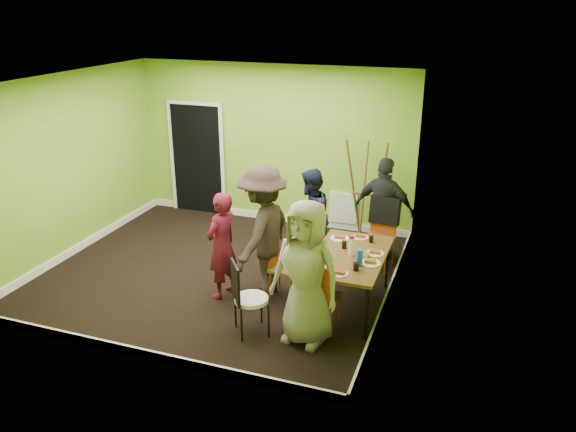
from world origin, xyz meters
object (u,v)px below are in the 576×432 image
person_back_end (384,210)px  blue_bottle (360,258)px  chair_back_end (384,218)px  person_standing (222,246)px  chair_left_near (280,262)px  chair_front_end (321,294)px  orange_bottle (344,243)px  person_front_end (306,273)px  thermos (351,247)px  person_left_far (310,217)px  person_left_near (263,232)px  chair_bentwood (246,295)px  chair_left_far (311,238)px  dining_table (349,259)px  easel (366,192)px

person_back_end → blue_bottle: bearing=102.6°
chair_back_end → person_standing: (-1.85, -1.69, -0.01)m
chair_left_near → person_standing: size_ratio=0.60×
chair_front_end → orange_bottle: 0.99m
person_front_end → thermos: bearing=81.7°
chair_left_near → person_front_end: size_ratio=0.51×
person_left_far → thermos: bearing=35.8°
blue_bottle → person_left_near: size_ratio=0.12×
chair_bentwood → thermos: size_ratio=4.03×
person_left_far → chair_left_near: bearing=-6.9°
chair_back_end → person_back_end: person_back_end is taller
chair_left_far → person_standing: 1.48m
person_standing → chair_back_end: bearing=147.2°
chair_left_far → person_back_end: size_ratio=0.56×
chair_bentwood → person_left_far: (0.14, 2.13, 0.22)m
orange_bottle → person_standing: person_standing is taller
thermos → chair_bentwood: bearing=-135.2°
chair_left_far → blue_bottle: size_ratio=4.23×
person_left_near → orange_bottle: bearing=110.7°
person_standing → person_left_far: person_left_far is taller
chair_bentwood → chair_back_end: bearing=117.4°
chair_left_far → chair_front_end: (0.63, -1.60, 0.01)m
blue_bottle → person_back_end: (-0.04, 1.88, -0.05)m
thermos → person_front_end: (-0.31, -0.91, 0.01)m
chair_back_end → orange_bottle: 1.21m
person_front_end → dining_table: bearing=83.0°
chair_back_end → person_back_end: (-0.03, 0.20, 0.06)m
chair_bentwood → chair_left_near: bearing=139.9°
orange_bottle → person_left_near: person_left_near is taller
person_left_near → thermos: bearing=97.0°
dining_table → orange_bottle: orange_bottle is taller
chair_front_end → thermos: bearing=77.5°
dining_table → person_left_near: size_ratio=0.82×
easel → person_standing: easel is taller
chair_left_near → orange_bottle: chair_left_near is taller
chair_left_near → chair_bentwood: chair_bentwood is taller
person_standing → person_front_end: (1.38, -0.65, 0.14)m
chair_left_far → person_back_end: 1.22m
person_standing → blue_bottle: bearing=104.9°
orange_bottle → person_back_end: (0.28, 1.37, 0.02)m
chair_left_far → thermos: 1.27m
thermos → person_left_far: person_left_far is taller
dining_table → person_left_near: bearing=-178.9°
chair_front_end → person_standing: 1.58m
dining_table → person_left_far: size_ratio=1.01×
chair_front_end → blue_bottle: bearing=53.6°
chair_bentwood → blue_bottle: size_ratio=4.44×
chair_left_near → person_back_end: (1.09, 1.62, 0.31)m
person_front_end → person_back_end: bearing=90.8°
chair_back_end → blue_bottle: size_ratio=5.01×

